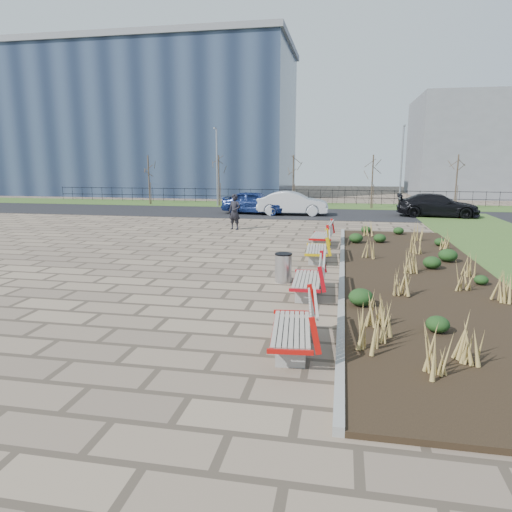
% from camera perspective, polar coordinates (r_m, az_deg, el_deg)
% --- Properties ---
extents(ground, '(120.00, 120.00, 0.00)m').
position_cam_1_polar(ground, '(10.78, -10.96, -7.58)').
color(ground, '#7D6A56').
rests_on(ground, ground).
extents(planting_bed, '(4.50, 18.00, 0.10)m').
position_cam_1_polar(planting_bed, '(15.04, 19.60, -2.34)').
color(planting_bed, black).
rests_on(planting_bed, ground).
extents(planting_curb, '(0.16, 18.00, 0.15)m').
position_cam_1_polar(planting_curb, '(14.84, 10.69, -1.93)').
color(planting_curb, gray).
rests_on(planting_curb, ground).
extents(grass_verge_far, '(80.00, 5.00, 0.04)m').
position_cam_1_polar(grass_verge_far, '(37.80, 4.86, 6.35)').
color(grass_verge_far, '#33511E').
rests_on(grass_verge_far, ground).
extents(road, '(80.00, 7.00, 0.02)m').
position_cam_1_polar(road, '(31.86, 3.74, 5.35)').
color(road, black).
rests_on(road, ground).
extents(bench_a, '(1.09, 2.17, 1.00)m').
position_cam_1_polar(bench_a, '(8.69, 4.45, -8.69)').
color(bench_a, '#BA100C').
rests_on(bench_a, ground).
extents(bench_b, '(0.96, 2.12, 1.00)m').
position_cam_1_polar(bench_b, '(12.25, 6.40, -2.65)').
color(bench_b, '#B40C15').
rests_on(bench_b, ground).
extents(bench_c, '(0.98, 2.13, 1.00)m').
position_cam_1_polar(bench_c, '(16.56, 7.59, 1.09)').
color(bench_c, gold).
rests_on(bench_c, ground).
extents(bench_d, '(1.01, 2.15, 1.00)m').
position_cam_1_polar(bench_d, '(19.66, 8.12, 2.74)').
color(bench_d, '#B60C0C').
rests_on(bench_d, ground).
extents(litter_bin, '(0.50, 0.50, 0.85)m').
position_cam_1_polar(litter_bin, '(13.56, 3.44, -1.52)').
color(litter_bin, '#B2B2B7').
rests_on(litter_bin, ground).
extents(pedestrian, '(0.78, 0.63, 1.87)m').
position_cam_1_polar(pedestrian, '(24.10, -2.70, 5.53)').
color(pedestrian, black).
rests_on(pedestrian, ground).
extents(car_blue, '(4.73, 2.39, 1.55)m').
position_cam_1_polar(car_blue, '(31.38, -0.12, 6.71)').
color(car_blue, navy).
rests_on(car_blue, road).
extents(car_silver, '(4.78, 1.83, 1.56)m').
position_cam_1_polar(car_silver, '(30.81, 4.60, 6.59)').
color(car_silver, '#B6BABF').
rests_on(car_silver, road).
extents(car_black, '(5.26, 2.52, 1.48)m').
position_cam_1_polar(car_black, '(31.88, 21.73, 5.91)').
color(car_black, black).
rests_on(car_black, road).
extents(tree_a, '(1.40, 1.40, 4.00)m').
position_cam_1_polar(tree_a, '(39.31, -13.24, 9.24)').
color(tree_a, '#4C3D2D').
rests_on(tree_a, grass_verge_far).
extents(tree_b, '(1.40, 1.40, 4.00)m').
position_cam_1_polar(tree_b, '(37.29, -4.66, 9.39)').
color(tree_b, '#4C3D2D').
rests_on(tree_b, grass_verge_far).
extents(tree_c, '(1.40, 1.40, 4.00)m').
position_cam_1_polar(tree_c, '(36.17, 4.67, 9.32)').
color(tree_c, '#4C3D2D').
rests_on(tree_c, grass_verge_far).
extents(tree_d, '(1.40, 1.40, 4.00)m').
position_cam_1_polar(tree_d, '(36.03, 14.32, 8.99)').
color(tree_d, '#4C3D2D').
rests_on(tree_d, grass_verge_far).
extents(tree_e, '(1.40, 1.40, 4.00)m').
position_cam_1_polar(tree_e, '(36.88, 23.76, 8.42)').
color(tree_e, '#4C3D2D').
rests_on(tree_e, grass_verge_far).
extents(lamp_west, '(0.24, 0.60, 6.00)m').
position_cam_1_polar(lamp_west, '(36.78, -4.90, 10.91)').
color(lamp_west, gray).
rests_on(lamp_west, grass_verge_far).
extents(lamp_east, '(0.24, 0.60, 6.00)m').
position_cam_1_polar(lamp_east, '(35.68, 17.70, 10.39)').
color(lamp_east, gray).
rests_on(lamp_east, grass_verge_far).
extents(railing_fence, '(44.00, 0.10, 1.20)m').
position_cam_1_polar(railing_fence, '(39.23, 5.11, 7.44)').
color(railing_fence, black).
rests_on(railing_fence, grass_verge_far).
extents(building_glass, '(40.00, 14.00, 15.00)m').
position_cam_1_polar(building_glass, '(55.93, -17.46, 15.26)').
color(building_glass, '#192338').
rests_on(building_glass, ground).
extents(building_grey, '(18.00, 12.00, 10.00)m').
position_cam_1_polar(building_grey, '(53.93, 28.82, 11.86)').
color(building_grey, slate).
rests_on(building_grey, ground).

